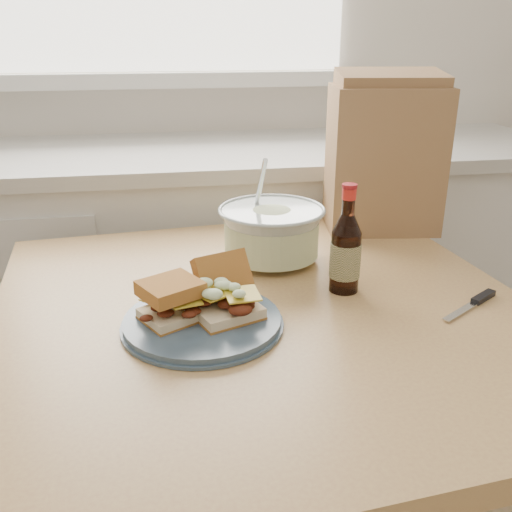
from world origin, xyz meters
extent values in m
cube|color=white|center=(0.00, 2.00, 1.35)|extent=(4.00, 0.02, 2.70)
cube|color=white|center=(0.00, 1.70, 0.45)|extent=(2.40, 0.60, 0.90)
cube|color=beige|center=(0.00, 1.70, 0.92)|extent=(2.50, 0.64, 0.04)
cube|color=tan|center=(0.13, 0.84, 0.79)|extent=(1.06, 1.06, 0.04)
cube|color=tan|center=(-0.34, 1.23, 0.38)|extent=(0.07, 0.07, 0.77)
cube|color=tan|center=(0.52, 1.31, 0.38)|extent=(0.07, 0.07, 0.77)
cylinder|color=#3E5264|center=(0.01, 0.79, 0.82)|extent=(0.27, 0.27, 0.02)
cube|color=beige|center=(-0.04, 0.79, 0.84)|extent=(0.12, 0.12, 0.02)
cube|color=gold|center=(-0.04, 0.79, 0.86)|extent=(0.07, 0.07, 0.00)
cube|color=#A75D2C|center=(-0.04, 0.79, 0.88)|extent=(0.12, 0.12, 0.02)
cube|color=beige|center=(0.05, 0.79, 0.84)|extent=(0.13, 0.13, 0.02)
cube|color=gold|center=(0.05, 0.79, 0.87)|extent=(0.08, 0.08, 0.00)
cube|color=#A75D2C|center=(0.05, 0.85, 0.87)|extent=(0.12, 0.10, 0.09)
cone|color=#AFBDB9|center=(0.18, 1.06, 0.87)|extent=(0.22, 0.22, 0.12)
cylinder|color=#E7EDCF|center=(0.18, 1.06, 0.86)|extent=(0.20, 0.20, 0.08)
torus|color=#AFBDB9|center=(0.18, 1.06, 0.93)|extent=(0.23, 0.23, 0.01)
cylinder|color=silver|center=(0.16, 1.09, 0.96)|extent=(0.02, 0.09, 0.15)
cylinder|color=black|center=(0.29, 0.89, 0.87)|extent=(0.06, 0.06, 0.12)
cone|color=black|center=(0.29, 0.89, 0.95)|extent=(0.06, 0.06, 0.04)
cylinder|color=black|center=(0.29, 0.89, 0.99)|extent=(0.02, 0.02, 0.05)
cylinder|color=red|center=(0.29, 0.89, 1.00)|extent=(0.03, 0.03, 0.02)
cylinder|color=maroon|center=(0.29, 0.89, 1.02)|extent=(0.03, 0.03, 0.01)
cylinder|color=#364120|center=(0.29, 0.89, 0.87)|extent=(0.06, 0.06, 0.07)
cube|color=silver|center=(0.47, 0.76, 0.81)|extent=(0.10, 0.07, 0.00)
cube|color=black|center=(0.54, 0.80, 0.82)|extent=(0.06, 0.05, 0.01)
cube|color=#8F6845|center=(0.50, 1.24, 0.99)|extent=(0.29, 0.21, 0.35)
camera|label=1|loc=(-0.04, -0.08, 1.29)|focal=40.00mm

